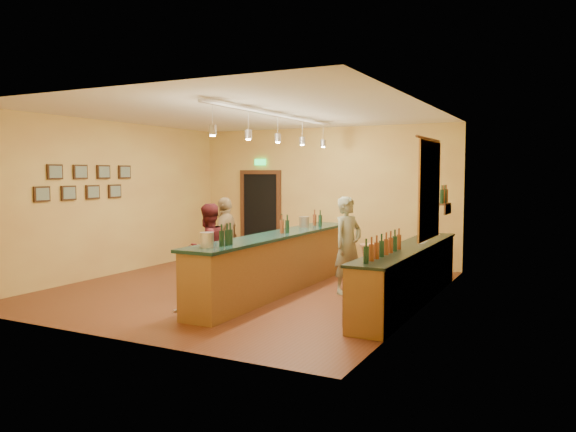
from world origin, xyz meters
The scene contains 17 objects.
floor centered at (0.00, 0.00, 0.00)m, with size 7.00×7.00×0.00m, color brown.
ceiling centered at (0.00, 0.00, 3.20)m, with size 6.50×7.00×0.02m, color silver.
wall_back centered at (0.00, 3.50, 1.60)m, with size 6.50×0.02×3.20m, color tan.
wall_front centered at (0.00, -3.50, 1.60)m, with size 6.50×0.02×3.20m, color tan.
wall_left centered at (-3.25, 0.00, 1.60)m, with size 0.02×7.00×3.20m, color tan.
wall_right centered at (3.25, 0.00, 1.60)m, with size 0.02×7.00×3.20m, color tan.
doorway centered at (-1.70, 3.47, 1.13)m, with size 1.15×0.09×2.48m.
tapestry centered at (3.23, 0.40, 1.85)m, with size 0.03×1.40×1.60m, color maroon.
bottle_shelf centered at (3.17, 1.90, 1.67)m, with size 0.17×0.55×0.54m.
picture_grid centered at (-3.21, -0.75, 1.95)m, with size 0.06×2.20×0.70m, color #382111, non-canonical shape.
back_counter centered at (2.97, 0.18, 0.49)m, with size 0.60×4.55×1.27m.
tasting_bar centered at (0.64, 0.00, 0.61)m, with size 0.73×5.10×1.38m.
pendant_track centered at (0.64, 0.00, 2.98)m, with size 0.11×4.60×0.50m.
bartender centered at (1.80, 0.45, 0.86)m, with size 0.63×0.41×1.72m, color gray.
customer_a centered at (-0.37, -0.71, 0.80)m, with size 0.78×0.60×1.60m, color #59191E.
customer_b centered at (-0.61, 0.22, 0.83)m, with size 0.98×0.41×1.67m, color #997A51.
bar_stool centered at (1.75, 1.73, 0.58)m, with size 0.35×0.35×0.73m.
Camera 1 is at (5.33, -8.77, 2.13)m, focal length 35.00 mm.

